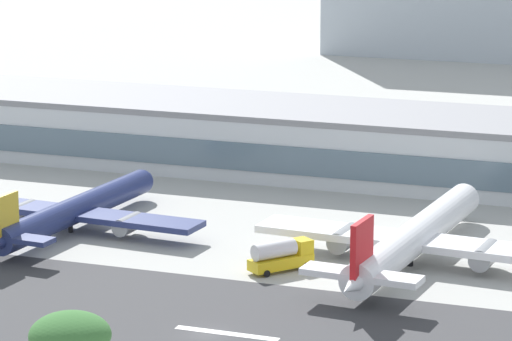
% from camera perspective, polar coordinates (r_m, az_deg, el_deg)
% --- Properties ---
extents(ground_plane, '(1400.00, 1400.00, 0.00)m').
position_cam_1_polar(ground_plane, '(151.22, -2.00, -6.79)').
color(ground_plane, '#A8A8A3').
extents(runway_strip, '(800.00, 36.64, 0.08)m').
position_cam_1_polar(runway_strip, '(151.86, -1.89, -6.68)').
color(runway_strip, '#38383A').
rests_on(runway_strip, ground_plane).
extents(runway_centreline_dash_4, '(12.00, 1.20, 0.01)m').
position_cam_1_polar(runway_centreline_dash_4, '(151.17, -1.21, -6.75)').
color(runway_centreline_dash_4, white).
rests_on(runway_centreline_dash_4, runway_strip).
extents(terminal_building, '(195.02, 24.33, 10.89)m').
position_cam_1_polar(terminal_building, '(225.01, 3.27, 1.22)').
color(terminal_building, silver).
rests_on(terminal_building, ground_plane).
extents(airliner_gold_tail_gate_0, '(38.49, 42.19, 8.80)m').
position_cam_1_polar(airliner_gold_tail_gate_0, '(192.03, -7.67, -1.73)').
color(airliner_gold_tail_gate_0, navy).
rests_on(airliner_gold_tail_gate_0, ground_plane).
extents(airliner_red_tail_gate_1, '(42.22, 49.67, 10.37)m').
position_cam_1_polar(airliner_red_tail_gate_1, '(175.94, 6.45, -2.89)').
color(airliner_red_tail_gate_1, white).
rests_on(airliner_red_tail_gate_1, ground_plane).
extents(service_fuel_truck_1, '(7.17, 8.37, 3.95)m').
position_cam_1_polar(service_fuel_truck_1, '(172.90, 1.05, -3.53)').
color(service_fuel_truck_1, gold).
rests_on(service_fuel_truck_1, ground_plane).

